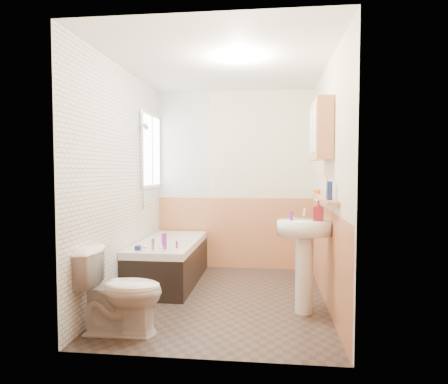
{
  "coord_description": "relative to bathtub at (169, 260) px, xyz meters",
  "views": [
    {
      "loc": [
        0.5,
        -4.22,
        1.39
      ],
      "look_at": [
        0.0,
        0.15,
        1.15
      ],
      "focal_mm": 32.0,
      "sensor_mm": 36.0,
      "label": 1
    }
  ],
  "objects": [
    {
      "name": "green_bottle",
      "position": [
        1.77,
        -0.96,
        0.97
      ],
      "size": [
        0.06,
        0.06,
        0.25
      ],
      "primitive_type": "cone",
      "rotation": [
        0.0,
        0.0,
        -0.36
      ],
      "color": "orange",
      "rests_on": "pine_shelf"
    },
    {
      "name": "wall_right",
      "position": [
        1.84,
        -0.56,
        0.98
      ],
      "size": [
        0.02,
        2.8,
        2.5
      ],
      "primitive_type": "cube",
      "color": "beige",
      "rests_on": "ground"
    },
    {
      "name": "clear_bottle",
      "position": [
        1.44,
        -0.93,
        0.68
      ],
      "size": [
        0.04,
        0.04,
        0.09
      ],
      "primitive_type": "cylinder",
      "rotation": [
        0.0,
        0.0,
        0.33
      ],
      "color": "purple",
      "rests_on": "sink"
    },
    {
      "name": "wainscot_right",
      "position": [
        1.82,
        -0.56,
        0.23
      ],
      "size": [
        0.01,
        2.8,
        1.0
      ],
      "primitive_type": "cube",
      "color": "tan",
      "rests_on": "wall_right"
    },
    {
      "name": "black_jar",
      "position": [
        1.77,
        -0.13,
        0.87
      ],
      "size": [
        0.08,
        0.08,
        0.05
      ],
      "primitive_type": "cylinder",
      "rotation": [
        0.0,
        0.0,
        -0.01
      ],
      "color": "orange",
      "rests_on": "pine_shelf"
    },
    {
      "name": "wall_left",
      "position": [
        -0.38,
        -0.56,
        0.98
      ],
      "size": [
        0.02,
        2.8,
        2.5
      ],
      "primitive_type": "cube",
      "color": "beige",
      "rests_on": "ground"
    },
    {
      "name": "foam_can",
      "position": [
        1.77,
        -1.1,
        0.93
      ],
      "size": [
        0.07,
        0.07,
        0.17
      ],
      "primitive_type": "cylinder",
      "rotation": [
        0.0,
        0.0,
        0.33
      ],
      "color": "navy",
      "rests_on": "pine_shelf"
    },
    {
      "name": "sink",
      "position": [
        1.57,
        -0.89,
        0.37
      ],
      "size": [
        0.53,
        0.43,
        1.02
      ],
      "rotation": [
        0.0,
        0.0,
        -0.24
      ],
      "color": "white",
      "rests_on": "floor"
    },
    {
      "name": "tile_return_back",
      "position": [
        0.0,
        0.83,
        1.48
      ],
      "size": [
        0.75,
        0.01,
        1.5
      ],
      "primitive_type": "cube",
      "color": "white",
      "rests_on": "wall_back"
    },
    {
      "name": "pine_shelf",
      "position": [
        1.77,
        -0.66,
        0.83
      ],
      "size": [
        0.1,
        1.3,
        0.03
      ],
      "primitive_type": "cube",
      "color": "tan",
      "rests_on": "wall_right"
    },
    {
      "name": "wall_back",
      "position": [
        0.73,
        0.85,
        0.98
      ],
      "size": [
        2.2,
        0.02,
        2.5
      ],
      "primitive_type": "cube",
      "color": "beige",
      "rests_on": "ground"
    },
    {
      "name": "cream_jar",
      "position": [
        -0.19,
        -0.62,
        0.27
      ],
      "size": [
        0.09,
        0.09,
        0.05
      ],
      "primitive_type": "cylinder",
      "rotation": [
        0.0,
        0.0,
        -0.22
      ],
      "color": "navy",
      "rests_on": "bathtub"
    },
    {
      "name": "orange_bottle",
      "position": [
        0.21,
        -0.48,
        0.29
      ],
      "size": [
        0.03,
        0.03,
        0.08
      ],
      "primitive_type": "cylinder",
      "rotation": [
        0.0,
        0.0,
        0.27
      ],
      "color": "purple",
      "rests_on": "bathtub"
    },
    {
      "name": "wainscot_front",
      "position": [
        0.73,
        -1.94,
        0.23
      ],
      "size": [
        2.2,
        0.01,
        1.0
      ],
      "primitive_type": "cube",
      "color": "tan",
      "rests_on": "wall_front"
    },
    {
      "name": "shower_riser",
      "position": [
        -0.31,
        -0.04,
        1.34
      ],
      "size": [
        0.11,
        0.08,
        1.22
      ],
      "color": "silver",
      "rests_on": "wall_left"
    },
    {
      "name": "bathtub",
      "position": [
        0.0,
        0.0,
        0.0
      ],
      "size": [
        0.7,
        1.58,
        0.66
      ],
      "color": "black",
      "rests_on": "floor"
    },
    {
      "name": "toilet",
      "position": [
        -0.03,
        -1.56,
        0.09
      ],
      "size": [
        0.74,
        0.42,
        0.72
      ],
      "primitive_type": "imported",
      "rotation": [
        0.0,
        0.0,
        1.59
      ],
      "color": "white",
      "rests_on": "floor"
    },
    {
      "name": "medicine_cabinet",
      "position": [
        1.74,
        -0.64,
        1.52
      ],
      "size": [
        0.17,
        0.66,
        0.59
      ],
      "color": "tan",
      "rests_on": "wall_right"
    },
    {
      "name": "wainscot_back",
      "position": [
        0.73,
        0.83,
        0.23
      ],
      "size": [
        2.2,
        0.01,
        1.0
      ],
      "primitive_type": "cube",
      "color": "tan",
      "rests_on": "wall_back"
    },
    {
      "name": "wall_front",
      "position": [
        0.73,
        -1.97,
        0.98
      ],
      "size": [
        2.2,
        0.02,
        2.5
      ],
      "primitive_type": "cube",
      "color": "beige",
      "rests_on": "ground"
    },
    {
      "name": "soap_bottle",
      "position": [
        1.69,
        -0.92,
        0.68
      ],
      "size": [
        0.14,
        0.21,
        0.09
      ],
      "primitive_type": "imported",
      "rotation": [
        0.0,
        0.0,
        -0.27
      ],
      "color": "maroon",
      "rests_on": "sink"
    },
    {
      "name": "ceiling",
      "position": [
        0.73,
        -0.56,
        2.23
      ],
      "size": [
        2.8,
        2.8,
        0.0
      ],
      "primitive_type": "plane",
      "rotation": [
        3.14,
        0.0,
        0.0
      ],
      "color": "white",
      "rests_on": "ground"
    },
    {
      "name": "blue_gel",
      "position": [
        0.09,
        -0.56,
        0.34
      ],
      "size": [
        0.06,
        0.05,
        0.18
      ],
      "primitive_type": "cube",
      "rotation": [
        0.0,
        0.0,
        0.41
      ],
      "color": "purple",
      "rests_on": "bathtub"
    },
    {
      "name": "floor",
      "position": [
        0.73,
        -0.56,
        -0.27
      ],
      "size": [
        2.8,
        2.8,
        0.0
      ],
      "primitive_type": "plane",
      "color": "#302622",
      "rests_on": "ground"
    },
    {
      "name": "window",
      "position": [
        -0.33,
        0.39,
        1.38
      ],
      "size": [
        0.03,
        0.79,
        0.99
      ],
      "color": "white",
      "rests_on": "wall_left"
    },
    {
      "name": "tile_cladding_left",
      "position": [
        -0.36,
        -0.56,
        0.98
      ],
      "size": [
        0.01,
        2.8,
        2.5
      ],
      "primitive_type": "cube",
      "color": "white",
      "rests_on": "wall_left"
    }
  ]
}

